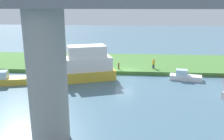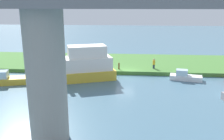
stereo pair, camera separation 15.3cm
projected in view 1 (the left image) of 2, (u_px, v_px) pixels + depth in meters
The scene contains 9 objects.
ground_plane at pixel (125, 75), 32.91m from camera, with size 160.00×160.00×0.00m, color #476B7F.
grassy_bank at pixel (126, 63), 38.62m from camera, with size 80.00×12.00×0.50m, color #427533.
bridge_pylon at pixel (47, 78), 16.22m from camera, with size 2.61×2.61×8.93m, color #9E998E.
bridge_span at pixel (42, 0), 14.95m from camera, with size 61.48×4.30×3.25m.
person_on_bank at pixel (154, 63), 34.17m from camera, with size 0.41×0.41×1.39m.
mooring_post at pixel (119, 66), 33.81m from camera, with size 0.20×0.20×0.89m, color brown.
houseboat_blue at pixel (80, 66), 30.42m from camera, with size 9.68×5.96×4.69m.
skiff_small at pixel (5, 80), 29.00m from camera, with size 5.10×2.85×1.61m.
motorboat_red at pixel (185, 76), 30.70m from camera, with size 4.06×2.15×1.29m.
Camera 1 is at (-0.69, 31.66, 9.17)m, focal length 39.44 mm.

